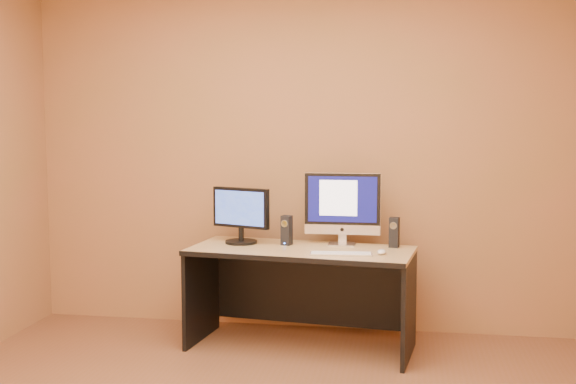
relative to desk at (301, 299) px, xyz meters
name	(u,v)px	position (x,y,z in m)	size (l,w,h in m)	color
walls	(238,173)	(-0.07, -1.48, 0.96)	(4.00, 4.00, 2.60)	#955B3C
desk	(301,299)	(0.00, 0.00, 0.00)	(1.47, 0.64, 0.68)	tan
imac	(342,208)	(0.26, 0.19, 0.59)	(0.53, 0.19, 0.51)	#B1B1B5
second_monitor	(241,216)	(-0.44, 0.14, 0.53)	(0.44, 0.22, 0.39)	black
speaker_left	(287,230)	(-0.12, 0.12, 0.44)	(0.06, 0.07, 0.20)	black
speaker_right	(394,232)	(0.61, 0.15, 0.44)	(0.06, 0.07, 0.20)	black
keyboard	(341,254)	(0.28, -0.18, 0.35)	(0.40, 0.11, 0.02)	silver
mouse	(382,252)	(0.54, -0.11, 0.36)	(0.05, 0.09, 0.03)	white
cable_a	(346,242)	(0.28, 0.27, 0.34)	(0.01, 0.01, 0.20)	black
cable_b	(341,242)	(0.24, 0.28, 0.34)	(0.01, 0.01, 0.17)	black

